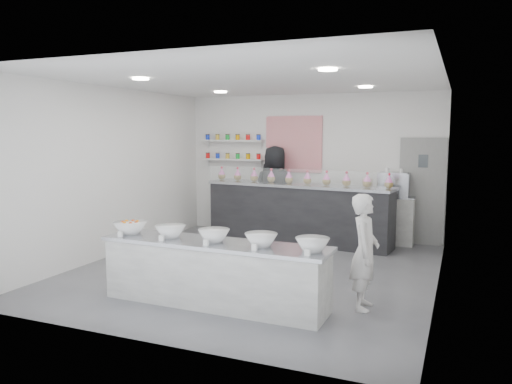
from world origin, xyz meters
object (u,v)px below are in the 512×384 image
(back_bar, at_px, (298,213))
(espresso_machine, at_px, (394,185))
(prep_counter, at_px, (214,273))
(staff_right, at_px, (275,191))
(staff_left, at_px, (268,199))
(espresso_ledge, at_px, (381,219))
(woman_prep, at_px, (365,252))

(back_bar, height_order, espresso_machine, espresso_machine)
(prep_counter, bearing_deg, back_bar, 93.09)
(staff_right, bearing_deg, back_bar, 139.36)
(espresso_machine, xyz_separation_m, staff_left, (-2.56, -0.18, -0.39))
(back_bar, distance_m, espresso_machine, 1.96)
(prep_counter, distance_m, espresso_machine, 4.83)
(prep_counter, xyz_separation_m, espresso_ledge, (1.41, 4.47, 0.07))
(prep_counter, xyz_separation_m, staff_right, (-0.77, 4.29, 0.55))
(prep_counter, height_order, woman_prep, woman_prep)
(espresso_machine, bearing_deg, back_bar, -162.78)
(back_bar, xyz_separation_m, espresso_ledge, (1.55, 0.55, -0.11))
(staff_left, relative_size, staff_right, 0.82)
(back_bar, distance_m, staff_left, 0.89)
(staff_right, bearing_deg, woman_prep, 114.83)
(espresso_ledge, bearing_deg, espresso_machine, 0.00)
(espresso_machine, distance_m, woman_prep, 3.90)
(woman_prep, relative_size, staff_left, 0.92)
(back_bar, bearing_deg, staff_left, 160.52)
(staff_left, height_order, staff_right, staff_right)
(woman_prep, bearing_deg, staff_right, 30.39)
(espresso_ledge, height_order, espresso_machine, espresso_machine)
(woman_prep, bearing_deg, back_bar, 25.85)
(woman_prep, xyz_separation_m, staff_left, (-2.72, 3.69, 0.07))
(back_bar, bearing_deg, woman_prep, -53.58)
(prep_counter, xyz_separation_m, woman_prep, (1.79, 0.60, 0.31))
(espresso_machine, height_order, staff_right, staff_right)
(back_bar, xyz_separation_m, espresso_machine, (1.78, 0.55, 0.59))
(espresso_ledge, bearing_deg, prep_counter, -107.51)
(prep_counter, relative_size, espresso_ledge, 2.35)
(espresso_ledge, height_order, staff_right, staff_right)
(espresso_ledge, xyz_separation_m, woman_prep, (0.38, -3.87, 0.25))
(woman_prep, relative_size, staff_right, 0.75)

